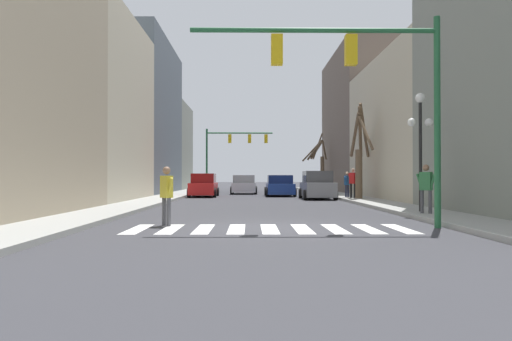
{
  "coord_description": "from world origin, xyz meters",
  "views": [
    {
      "loc": [
        -0.54,
        -14.09,
        1.43
      ],
      "look_at": [
        -0.0,
        28.99,
        1.97
      ],
      "focal_mm": 35.0,
      "sensor_mm": 36.0,
      "label": 1
    }
  ],
  "objects_px": {
    "traffic_signal_near": "(363,73)",
    "car_driving_toward_lane": "(280,186)",
    "pedestrian_on_right_sidewalk": "(426,184)",
    "street_tree_left_far": "(320,163)",
    "traffic_signal_far": "(232,145)",
    "street_lamp_right_corner": "(420,128)",
    "pedestrian_waiting_at_curb": "(166,191)",
    "pedestrian_crossing_street": "(347,182)",
    "car_parked_right_far": "(204,186)",
    "car_at_intersection": "(244,185)",
    "pedestrian_near_right_corner": "(353,180)",
    "street_tree_left_near": "(360,153)",
    "car_parked_left_far": "(317,186)"
  },
  "relations": [
    {
      "from": "pedestrian_near_right_corner",
      "to": "street_tree_left_far",
      "type": "height_order",
      "value": "street_tree_left_far"
    },
    {
      "from": "car_at_intersection",
      "to": "street_tree_left_far",
      "type": "relative_size",
      "value": 0.77
    },
    {
      "from": "traffic_signal_near",
      "to": "car_parked_right_far",
      "type": "distance_m",
      "value": 22.99
    },
    {
      "from": "street_lamp_right_corner",
      "to": "traffic_signal_near",
      "type": "bearing_deg",
      "value": -124.95
    },
    {
      "from": "street_lamp_right_corner",
      "to": "pedestrian_on_right_sidewalk",
      "type": "distance_m",
      "value": 2.33
    },
    {
      "from": "car_at_intersection",
      "to": "pedestrian_on_right_sidewalk",
      "type": "relative_size",
      "value": 2.43
    },
    {
      "from": "street_tree_left_near",
      "to": "street_tree_left_far",
      "type": "bearing_deg",
      "value": 89.96
    },
    {
      "from": "pedestrian_waiting_at_curb",
      "to": "pedestrian_crossing_street",
      "type": "xyz_separation_m",
      "value": [
        8.56,
        16.8,
        0.07
      ]
    },
    {
      "from": "street_tree_left_near",
      "to": "pedestrian_crossing_street",
      "type": "bearing_deg",
      "value": 107.19
    },
    {
      "from": "street_lamp_right_corner",
      "to": "street_tree_left_far",
      "type": "xyz_separation_m",
      "value": [
        0.31,
        28.59,
        -0.53
      ]
    },
    {
      "from": "pedestrian_on_right_sidewalk",
      "to": "pedestrian_near_right_corner",
      "type": "bearing_deg",
      "value": 134.57
    },
    {
      "from": "traffic_signal_near",
      "to": "pedestrian_near_right_corner",
      "type": "relative_size",
      "value": 3.88
    },
    {
      "from": "car_parked_left_far",
      "to": "street_tree_left_near",
      "type": "relative_size",
      "value": 0.79
    },
    {
      "from": "pedestrian_crossing_street",
      "to": "street_tree_left_near",
      "type": "height_order",
      "value": "street_tree_left_near"
    },
    {
      "from": "traffic_signal_far",
      "to": "street_lamp_right_corner",
      "type": "distance_m",
      "value": 30.93
    },
    {
      "from": "traffic_signal_near",
      "to": "pedestrian_near_right_corner",
      "type": "height_order",
      "value": "traffic_signal_near"
    },
    {
      "from": "car_driving_toward_lane",
      "to": "pedestrian_waiting_at_curb",
      "type": "bearing_deg",
      "value": 168.26
    },
    {
      "from": "pedestrian_on_right_sidewalk",
      "to": "pedestrian_crossing_street",
      "type": "bearing_deg",
      "value": 135.2
    },
    {
      "from": "pedestrian_on_right_sidewalk",
      "to": "street_tree_left_far",
      "type": "xyz_separation_m",
      "value": [
        0.47,
        29.62,
        1.55
      ]
    },
    {
      "from": "traffic_signal_far",
      "to": "street_tree_left_near",
      "type": "distance_m",
      "value": 20.21
    },
    {
      "from": "pedestrian_on_right_sidewalk",
      "to": "traffic_signal_far",
      "type": "bearing_deg",
      "value": 149.55
    },
    {
      "from": "pedestrian_near_right_corner",
      "to": "street_tree_left_far",
      "type": "xyz_separation_m",
      "value": [
        0.34,
        16.66,
        1.49
      ]
    },
    {
      "from": "pedestrian_on_right_sidewalk",
      "to": "pedestrian_crossing_street",
      "type": "distance_m",
      "value": 14.05
    },
    {
      "from": "car_parked_right_far",
      "to": "pedestrian_near_right_corner",
      "type": "xyz_separation_m",
      "value": [
        9.57,
        -5.37,
        0.44
      ]
    },
    {
      "from": "street_lamp_right_corner",
      "to": "pedestrian_waiting_at_curb",
      "type": "distance_m",
      "value": 9.76
    },
    {
      "from": "traffic_signal_near",
      "to": "car_driving_toward_lane",
      "type": "height_order",
      "value": "traffic_signal_near"
    },
    {
      "from": "street_lamp_right_corner",
      "to": "pedestrian_near_right_corner",
      "type": "distance_m",
      "value": 12.11
    },
    {
      "from": "traffic_signal_near",
      "to": "car_parked_right_far",
      "type": "height_order",
      "value": "traffic_signal_near"
    },
    {
      "from": "traffic_signal_near",
      "to": "street_lamp_right_corner",
      "type": "xyz_separation_m",
      "value": [
        3.13,
        4.47,
        -1.07
      ]
    },
    {
      "from": "car_parked_right_far",
      "to": "pedestrian_on_right_sidewalk",
      "type": "relative_size",
      "value": 2.69
    },
    {
      "from": "car_driving_toward_lane",
      "to": "pedestrian_on_right_sidewalk",
      "type": "bearing_deg",
      "value": -168.71
    },
    {
      "from": "pedestrian_waiting_at_curb",
      "to": "street_tree_left_near",
      "type": "distance_m",
      "value": 17.84
    },
    {
      "from": "traffic_signal_far",
      "to": "pedestrian_waiting_at_curb",
      "type": "relative_size",
      "value": 3.74
    },
    {
      "from": "street_tree_left_far",
      "to": "traffic_signal_far",
      "type": "bearing_deg",
      "value": 171.61
    },
    {
      "from": "car_at_intersection",
      "to": "pedestrian_waiting_at_curb",
      "type": "bearing_deg",
      "value": -4.09
    },
    {
      "from": "car_parked_left_far",
      "to": "pedestrian_on_right_sidewalk",
      "type": "bearing_deg",
      "value": -172.91
    },
    {
      "from": "traffic_signal_near",
      "to": "car_parked_right_far",
      "type": "xyz_separation_m",
      "value": [
        -6.46,
        21.78,
        -3.54
      ]
    },
    {
      "from": "car_at_intersection",
      "to": "pedestrian_crossing_street",
      "type": "height_order",
      "value": "pedestrian_crossing_street"
    },
    {
      "from": "pedestrian_waiting_at_curb",
      "to": "traffic_signal_near",
      "type": "bearing_deg",
      "value": -133.3
    },
    {
      "from": "traffic_signal_far",
      "to": "car_parked_left_far",
      "type": "relative_size",
      "value": 1.42
    },
    {
      "from": "car_at_intersection",
      "to": "car_parked_left_far",
      "type": "height_order",
      "value": "car_parked_left_far"
    },
    {
      "from": "pedestrian_waiting_at_curb",
      "to": "pedestrian_near_right_corner",
      "type": "distance_m",
      "value": 17.96
    },
    {
      "from": "car_at_intersection",
      "to": "car_parked_right_far",
      "type": "height_order",
      "value": "car_parked_right_far"
    },
    {
      "from": "traffic_signal_far",
      "to": "street_lamp_right_corner",
      "type": "relative_size",
      "value": 1.47
    },
    {
      "from": "pedestrian_near_right_corner",
      "to": "street_lamp_right_corner",
      "type": "bearing_deg",
      "value": 146.49
    },
    {
      "from": "street_lamp_right_corner",
      "to": "pedestrian_crossing_street",
      "type": "distance_m",
      "value": 13.2
    },
    {
      "from": "car_at_intersection",
      "to": "pedestrian_near_right_corner",
      "type": "height_order",
      "value": "pedestrian_near_right_corner"
    },
    {
      "from": "car_driving_toward_lane",
      "to": "street_tree_left_near",
      "type": "distance_m",
      "value": 8.58
    },
    {
      "from": "car_driving_toward_lane",
      "to": "street_tree_left_far",
      "type": "distance_m",
      "value": 11.1
    },
    {
      "from": "pedestrian_near_right_corner",
      "to": "street_tree_left_near",
      "type": "xyz_separation_m",
      "value": [
        0.32,
        -0.43,
        1.61
      ]
    }
  ]
}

